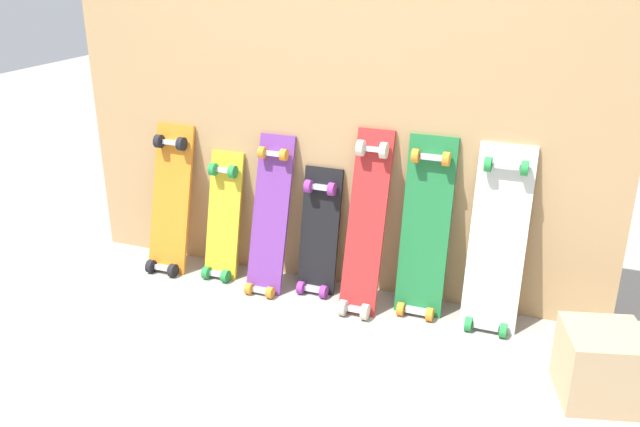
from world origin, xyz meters
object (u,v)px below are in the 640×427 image
(skateboard_green, at_px, (425,235))
(skateboard_orange, at_px, (170,206))
(skateboard_black, at_px, (319,238))
(skateboard_yellow, at_px, (223,222))
(skateboard_white, at_px, (497,247))
(skateboard_purple, at_px, (269,222))
(wooden_crate, at_px, (600,365))
(skateboard_red, at_px, (365,230))

(skateboard_green, bearing_deg, skateboard_orange, -178.77)
(skateboard_orange, bearing_deg, skateboard_black, 2.66)
(skateboard_yellow, height_order, skateboard_black, skateboard_yellow)
(skateboard_green, xyz_separation_m, skateboard_white, (0.31, -0.01, -0.00))
(skateboard_orange, distance_m, skateboard_yellow, 0.29)
(skateboard_purple, xyz_separation_m, skateboard_white, (1.04, 0.03, 0.03))
(skateboard_black, relative_size, wooden_crate, 2.42)
(skateboard_black, xyz_separation_m, skateboard_green, (0.50, -0.01, 0.10))
(skateboard_yellow, distance_m, skateboard_black, 0.50)
(skateboard_red, relative_size, wooden_crate, 3.16)
(skateboard_white, xyz_separation_m, wooden_crate, (0.44, -0.40, -0.22))
(skateboard_purple, bearing_deg, skateboard_orange, 178.76)
(skateboard_yellow, height_order, skateboard_red, skateboard_red)
(skateboard_purple, relative_size, skateboard_white, 0.93)
(skateboard_yellow, relative_size, skateboard_green, 0.79)
(skateboard_black, relative_size, skateboard_green, 0.77)
(skateboard_orange, relative_size, skateboard_yellow, 1.16)
(skateboard_orange, distance_m, skateboard_white, 1.60)
(skateboard_purple, height_order, skateboard_black, skateboard_purple)
(skateboard_orange, bearing_deg, skateboard_purple, -1.24)
(skateboard_black, distance_m, wooden_crate, 1.33)
(skateboard_yellow, relative_size, skateboard_purple, 0.85)
(skateboard_orange, xyz_separation_m, skateboard_yellow, (0.28, 0.02, -0.06))
(skateboard_orange, xyz_separation_m, wooden_crate, (2.04, -0.38, -0.19))
(skateboard_purple, relative_size, skateboard_black, 1.21)
(skateboard_black, height_order, wooden_crate, skateboard_black)
(skateboard_red, bearing_deg, skateboard_black, 165.71)
(skateboard_red, xyz_separation_m, skateboard_green, (0.26, 0.05, -0.01))
(skateboard_green, bearing_deg, skateboard_purple, -176.90)
(skateboard_purple, height_order, skateboard_red, skateboard_red)
(skateboard_orange, height_order, skateboard_yellow, skateboard_orange)
(skateboard_orange, distance_m, wooden_crate, 2.08)
(skateboard_purple, bearing_deg, skateboard_green, 3.10)
(skateboard_yellow, xyz_separation_m, skateboard_white, (1.32, -0.01, 0.09))
(skateboard_orange, bearing_deg, skateboard_white, 0.59)
(skateboard_red, height_order, skateboard_green, skateboard_red)
(skateboard_purple, distance_m, wooden_crate, 1.54)
(skateboard_orange, height_order, skateboard_white, skateboard_white)
(skateboard_black, height_order, skateboard_white, skateboard_white)
(skateboard_orange, bearing_deg, skateboard_red, -1.44)
(skateboard_red, bearing_deg, skateboard_orange, 178.56)
(skateboard_yellow, height_order, skateboard_purple, skateboard_purple)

